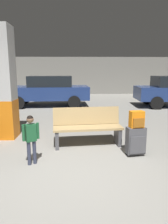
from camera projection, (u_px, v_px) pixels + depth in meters
name	position (u px, v px, depth m)	size (l,w,h in m)	color
ground_plane	(77.00, 122.00, 7.32)	(18.00, 18.00, 0.10)	gray
garage_back_wall	(78.00, 76.00, 15.73)	(18.00, 0.12, 2.80)	slate
structural_pillar	(3.00, 84.00, 5.23)	(0.57, 0.57, 2.85)	orange
bench	(87.00, 127.00, 4.83)	(1.65, 0.70, 0.89)	tan
suitcase	(136.00, 141.00, 4.23)	(0.41, 0.29, 0.60)	#4C4C51
backpack_bright	(137.00, 120.00, 4.15)	(0.30, 0.23, 0.34)	orange
child	(31.00, 135.00, 3.78)	(0.28, 0.19, 0.94)	#33384C
parked_car_far	(48.00, 90.00, 10.33)	(4.21, 2.01, 1.51)	navy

